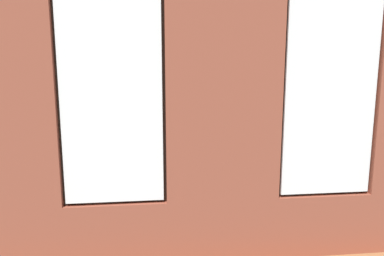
% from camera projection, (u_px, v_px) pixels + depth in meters
% --- Properties ---
extents(ground_plane, '(6.98, 6.04, 0.10)m').
position_uv_depth(ground_plane, '(192.00, 181.00, 6.42)').
color(ground_plane, '#99663D').
extents(brick_wall_with_windows, '(6.38, 0.30, 3.09)m').
position_uv_depth(brick_wall_with_windows, '(224.00, 113.00, 3.56)').
color(brick_wall_with_windows, brown).
rests_on(brick_wall_with_windows, ground_plane).
extents(couch_by_window, '(1.75, 0.87, 0.80)m').
position_uv_depth(couch_by_window, '(175.00, 205.00, 4.36)').
color(couch_by_window, black).
rests_on(couch_by_window, ground_plane).
extents(couch_left, '(1.00, 1.85, 0.80)m').
position_uv_depth(couch_left, '(333.00, 156.00, 6.59)').
color(couch_left, black).
rests_on(couch_left, ground_plane).
extents(coffee_table, '(1.53, 0.89, 0.43)m').
position_uv_depth(coffee_table, '(183.00, 158.00, 6.23)').
color(coffee_table, tan).
rests_on(coffee_table, ground_plane).
extents(cup_ceramic, '(0.07, 0.07, 0.08)m').
position_uv_depth(cup_ceramic, '(207.00, 150.00, 6.41)').
color(cup_ceramic, '#B23D38').
rests_on(cup_ceramic, coffee_table).
extents(remote_black, '(0.14, 0.17, 0.02)m').
position_uv_depth(remote_black, '(183.00, 155.00, 6.22)').
color(remote_black, black).
rests_on(remote_black, coffee_table).
extents(media_console, '(1.02, 0.42, 0.54)m').
position_uv_depth(media_console, '(29.00, 159.00, 6.60)').
color(media_console, black).
rests_on(media_console, ground_plane).
extents(tv_flatscreen, '(1.10, 0.20, 0.73)m').
position_uv_depth(tv_flatscreen, '(26.00, 124.00, 6.48)').
color(tv_flatscreen, black).
rests_on(tv_flatscreen, media_console).
extents(papasan_chair, '(1.09, 1.09, 0.69)m').
position_uv_depth(papasan_chair, '(173.00, 134.00, 7.97)').
color(papasan_chair, olive).
rests_on(papasan_chair, ground_plane).
extents(potted_plant_corner_near_left, '(0.84, 0.79, 1.32)m').
position_uv_depth(potted_plant_corner_near_left, '(296.00, 117.00, 8.56)').
color(potted_plant_corner_near_left, gray).
rests_on(potted_plant_corner_near_left, ground_plane).
extents(potted_plant_by_left_couch, '(0.31, 0.31, 0.51)m').
position_uv_depth(potted_plant_by_left_couch, '(284.00, 140.00, 7.86)').
color(potted_plant_by_left_couch, '#9E5638').
rests_on(potted_plant_by_left_couch, ground_plane).
extents(potted_plant_mid_room_small, '(0.29, 0.29, 0.54)m').
position_uv_depth(potted_plant_mid_room_small, '(229.00, 144.00, 7.40)').
color(potted_plant_mid_room_small, '#47423D').
rests_on(potted_plant_mid_room_small, ground_plane).
extents(potted_plant_between_couches, '(1.03, 1.04, 1.34)m').
position_uv_depth(potted_plant_between_couches, '(283.00, 170.00, 4.50)').
color(potted_plant_between_couches, '#47423D').
rests_on(potted_plant_between_couches, ground_plane).
extents(potted_plant_foreground_right, '(0.88, 0.89, 1.24)m').
position_uv_depth(potted_plant_foreground_right, '(63.00, 123.00, 7.94)').
color(potted_plant_foreground_right, gray).
rests_on(potted_plant_foreground_right, ground_plane).
extents(potted_plant_near_tv, '(0.70, 0.81, 1.12)m').
position_uv_depth(potted_plant_near_tv, '(45.00, 158.00, 5.67)').
color(potted_plant_near_tv, '#9E5638').
rests_on(potted_plant_near_tv, ground_plane).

